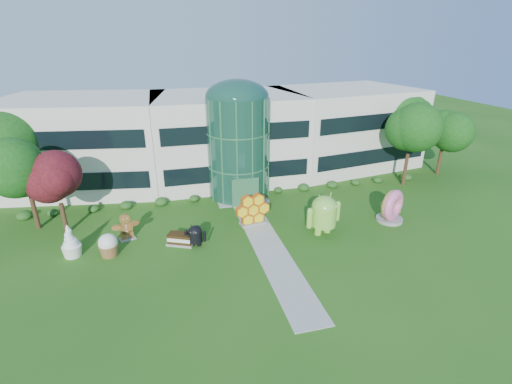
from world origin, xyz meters
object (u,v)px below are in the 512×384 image
object	(u,v)px
android_black	(195,234)
gingerbread	(126,227)
android_green	(324,212)
donut	(391,205)

from	to	relation	value
android_black	gingerbread	xyz separation A→B (m)	(-5.21, 2.40, 0.11)
android_green	android_black	size ratio (longest dim) A/B	1.92
android_green	android_black	xyz separation A→B (m)	(-10.34, 0.60, -0.92)
donut	gingerbread	size ratio (longest dim) A/B	1.24
android_green	android_black	bearing A→B (deg)	163.10
android_black	android_green	bearing A→B (deg)	17.10
donut	android_green	bearing A→B (deg)	155.24
android_green	gingerbread	xyz separation A→B (m)	(-15.55, 3.00, -0.81)
android_green	android_black	world-z (taller)	android_green
android_green	gingerbread	size ratio (longest dim) A/B	1.60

